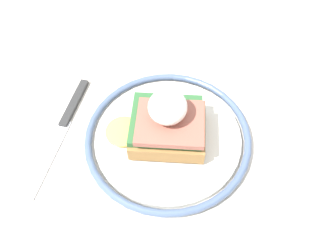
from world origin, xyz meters
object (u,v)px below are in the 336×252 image
(sandwich, at_px, (167,122))
(fork, at_px, (272,150))
(plate, at_px, (168,137))
(knife, at_px, (64,124))

(sandwich, distance_m, fork, 0.15)
(plate, relative_size, fork, 1.71)
(fork, relative_size, knife, 0.67)
(plate, height_order, fork, plate)
(fork, bearing_deg, knife, -4.56)
(plate, relative_size, sandwich, 1.70)
(sandwich, bearing_deg, plate, 165.36)
(sandwich, xyz_separation_m, fork, (-0.15, 0.01, -0.04))
(sandwich, bearing_deg, fork, 176.68)
(plate, distance_m, sandwich, 0.04)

